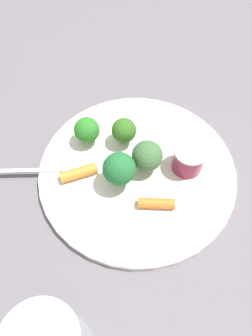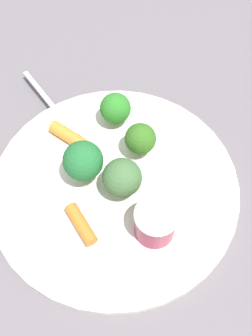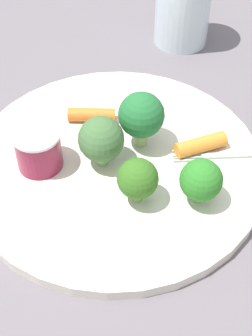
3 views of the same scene
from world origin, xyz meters
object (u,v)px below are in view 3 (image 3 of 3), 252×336
(sauce_cup, at_px, (38,149))
(carrot_stick_1, at_px, (201,145))
(broccoli_floret_3, at_px, (138,179))
(broccoli_floret_0, at_px, (101,137))
(broccoli_floret_2, at_px, (141,116))
(plate, at_px, (115,165))
(fork, at_px, (251,155))
(broccoli_floret_1, at_px, (201,180))
(carrot_stick_0, at_px, (92,115))

(sauce_cup, distance_m, carrot_stick_1, 0.16)
(broccoli_floret_3, bearing_deg, broccoli_floret_0, 114.55)
(broccoli_floret_0, bearing_deg, sauce_cup, 177.04)
(broccoli_floret_2, distance_m, carrot_stick_1, 0.07)
(plate, xyz_separation_m, broccoli_floret_2, (0.03, 0.02, 0.04))
(broccoli_floret_2, bearing_deg, fork, -18.60)
(broccoli_floret_3, xyz_separation_m, fork, (0.12, 0.04, -0.03))
(plate, height_order, sauce_cup, sauce_cup)
(carrot_stick_1, bearing_deg, fork, -16.88)
(plate, relative_size, carrot_stick_1, 5.53)
(broccoli_floret_1, bearing_deg, plate, 137.51)
(sauce_cup, distance_m, broccoli_floret_1, 0.16)
(broccoli_floret_0, relative_size, broccoli_floret_2, 0.87)
(broccoli_floret_1, relative_size, carrot_stick_1, 0.88)
(sauce_cup, bearing_deg, carrot_stick_0, 44.65)
(broccoli_floret_1, bearing_deg, broccoli_floret_0, 140.81)
(broccoli_floret_0, bearing_deg, carrot_stick_1, -2.72)
(sauce_cup, bearing_deg, broccoli_floret_2, 7.28)
(sauce_cup, xyz_separation_m, fork, (0.21, -0.02, -0.02))
(carrot_stick_0, xyz_separation_m, carrot_stick_1, (0.10, -0.06, 0.00))
(carrot_stick_1, bearing_deg, broccoli_floret_0, 177.28)
(fork, bearing_deg, sauce_cup, 173.80)
(sauce_cup, bearing_deg, plate, -5.50)
(broccoli_floret_3, height_order, fork, broccoli_floret_3)
(carrot_stick_1, distance_m, fork, 0.05)
(broccoli_floret_2, relative_size, broccoli_floret_3, 1.29)
(broccoli_floret_2, bearing_deg, carrot_stick_0, 136.01)
(plate, relative_size, sauce_cup, 6.32)
(plate, xyz_separation_m, broccoli_floret_3, (0.01, -0.05, 0.03))
(carrot_stick_1, bearing_deg, broccoli_floret_2, 159.95)
(sauce_cup, height_order, broccoli_floret_2, broccoli_floret_2)
(broccoli_floret_1, relative_size, carrot_stick_0, 0.94)
(sauce_cup, relative_size, broccoli_floret_1, 0.99)
(broccoli_floret_1, distance_m, broccoli_floret_2, 0.09)
(broccoli_floret_1, bearing_deg, fork, 34.67)
(broccoli_floret_2, distance_m, broccoli_floret_3, 0.07)
(broccoli_floret_0, xyz_separation_m, carrot_stick_0, (-0.00, 0.06, -0.02))
(broccoli_floret_0, relative_size, carrot_stick_0, 1.07)
(broccoli_floret_0, bearing_deg, broccoli_floret_2, 20.89)
(sauce_cup, xyz_separation_m, carrot_stick_0, (0.06, 0.06, -0.01))
(broccoli_floret_1, xyz_separation_m, fork, (0.07, 0.05, -0.03))
(broccoli_floret_1, height_order, broccoli_floret_2, broccoli_floret_2)
(sauce_cup, height_order, fork, sauce_cup)
(broccoli_floret_1, bearing_deg, sauce_cup, 153.86)
(broccoli_floret_0, bearing_deg, broccoli_floret_3, -65.45)
(fork, bearing_deg, broccoli_floret_3, -163.27)
(broccoli_floret_2, relative_size, carrot_stick_0, 1.22)
(sauce_cup, distance_m, broccoli_floret_2, 0.10)
(plate, bearing_deg, carrot_stick_0, 104.05)
(broccoli_floret_2, xyz_separation_m, fork, (0.11, -0.04, -0.04))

